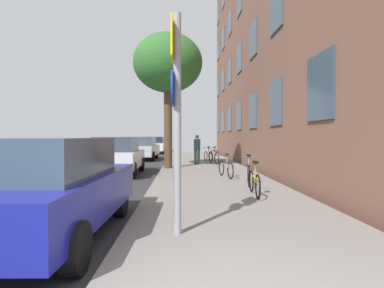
# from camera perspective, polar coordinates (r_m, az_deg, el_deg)

# --- Properties ---
(ground_plane) EXTENTS (41.80, 41.80, 0.00)m
(ground_plane) POSITION_cam_1_polar(r_m,az_deg,el_deg) (17.18, -9.89, -4.12)
(ground_plane) COLOR #332D28
(road_asphalt) EXTENTS (7.00, 38.00, 0.01)m
(road_asphalt) POSITION_cam_1_polar(r_m,az_deg,el_deg) (17.60, -16.69, -4.02)
(road_asphalt) COLOR #2D2D30
(road_asphalt) RESTS_ON ground
(sidewalk) EXTENTS (4.20, 38.00, 0.12)m
(sidewalk) POSITION_cam_1_polar(r_m,az_deg,el_deg) (17.05, 1.87, -3.94)
(sidewalk) COLOR gray
(sidewalk) RESTS_ON ground
(sign_post) EXTENTS (0.15, 0.60, 3.44)m
(sign_post) POSITION_cam_1_polar(r_m,az_deg,el_deg) (4.79, -3.05, 7.01)
(sign_post) COLOR gray
(sign_post) RESTS_ON sidewalk
(traffic_light) EXTENTS (0.43, 0.24, 3.29)m
(traffic_light) POSITION_cam_1_polar(r_m,az_deg,el_deg) (27.73, -2.62, 2.93)
(traffic_light) COLOR black
(traffic_light) RESTS_ON sidewalk
(tree_near) EXTENTS (3.33, 3.33, 6.49)m
(tree_near) POSITION_cam_1_polar(r_m,az_deg,el_deg) (15.19, -4.54, 14.68)
(tree_near) COLOR #4C3823
(tree_near) RESTS_ON sidewalk
(bicycle_0) EXTENTS (0.42, 1.59, 0.91)m
(bicycle_0) POSITION_cam_1_polar(r_m,az_deg,el_deg) (8.11, 11.61, -6.98)
(bicycle_0) COLOR black
(bicycle_0) RESTS_ON sidewalk
(bicycle_1) EXTENTS (0.48, 1.63, 0.97)m
(bicycle_1) POSITION_cam_1_polar(r_m,az_deg,el_deg) (9.88, 10.55, -5.32)
(bicycle_1) COLOR black
(bicycle_1) RESTS_ON sidewalk
(bicycle_2) EXTENTS (0.47, 1.63, 0.90)m
(bicycle_2) POSITION_cam_1_polar(r_m,az_deg,el_deg) (11.52, 6.35, -4.48)
(bicycle_2) COLOR black
(bicycle_2) RESTS_ON sidewalk
(bicycle_3) EXTENTS (0.52, 1.70, 0.97)m
(bicycle_3) POSITION_cam_1_polar(r_m,az_deg,el_deg) (17.25, 4.11, -2.41)
(bicycle_3) COLOR black
(bicycle_3) RESTS_ON sidewalk
(bicycle_4) EXTENTS (0.50, 1.57, 0.92)m
(bicycle_4) POSITION_cam_1_polar(r_m,az_deg,el_deg) (18.84, 3.02, -2.16)
(bicycle_4) COLOR black
(bicycle_4) RESTS_ON sidewalk
(pedestrian_0) EXTENTS (0.51, 0.51, 1.62)m
(pedestrian_0) POSITION_cam_1_polar(r_m,az_deg,el_deg) (16.76, 0.96, -0.65)
(pedestrian_0) COLOR #33594C
(pedestrian_0) RESTS_ON sidewalk
(car_0) EXTENTS (1.92, 4.19, 1.62)m
(car_0) POSITION_cam_1_polar(r_m,az_deg,el_deg) (5.37, -24.91, -7.41)
(car_0) COLOR navy
(car_0) RESTS_ON road_asphalt
(car_1) EXTENTS (1.92, 3.98, 1.62)m
(car_1) POSITION_cam_1_polar(r_m,az_deg,el_deg) (13.53, -13.73, -2.06)
(car_1) COLOR silver
(car_1) RESTS_ON road_asphalt
(car_2) EXTENTS (2.02, 4.50, 1.62)m
(car_2) POSITION_cam_1_polar(r_m,az_deg,el_deg) (21.73, -9.18, -0.74)
(car_2) COLOR #B7B7BC
(car_2) RESTS_ON road_asphalt
(car_3) EXTENTS (1.98, 4.51, 1.62)m
(car_3) POSITION_cam_1_polar(r_m,az_deg,el_deg) (29.99, -6.70, -0.14)
(car_3) COLOR silver
(car_3) RESTS_ON road_asphalt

